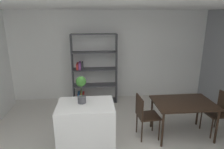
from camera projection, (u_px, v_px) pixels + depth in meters
back_partition at (101, 56)px, 5.70m from camera, size 6.30×0.06×2.56m
kitchen_island at (86, 126)px, 3.57m from camera, size 1.00×0.73×0.88m
potted_plant_on_island at (81, 87)px, 3.42m from camera, size 0.18×0.18×0.49m
open_bookshelf at (92, 72)px, 5.47m from camera, size 1.24×0.36×1.94m
dining_table at (183, 105)px, 3.91m from camera, size 1.18×0.82×0.73m
dining_chair_island_side at (144, 113)px, 3.87m from camera, size 0.44×0.44×0.89m
dining_chair_window_side at (220, 110)px, 4.03m from camera, size 0.45×0.45×0.88m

